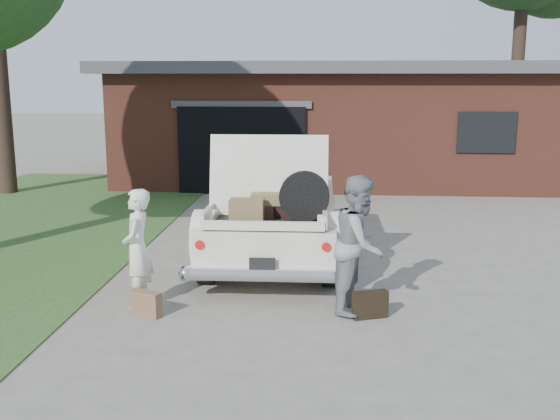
{
  "coord_description": "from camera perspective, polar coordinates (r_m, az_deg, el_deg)",
  "views": [
    {
      "loc": [
        0.65,
        -8.3,
        2.91
      ],
      "look_at": [
        0.0,
        0.6,
        1.1
      ],
      "focal_mm": 42.0,
      "sensor_mm": 36.0,
      "label": 1
    }
  ],
  "objects": [
    {
      "name": "suitcase_right",
      "position": [
        8.21,
        7.85,
        -8.17
      ],
      "size": [
        0.46,
        0.28,
        0.34
      ],
      "primitive_type": "cube",
      "rotation": [
        0.0,
        0.0,
        0.35
      ],
      "color": "black",
      "rests_on": "ground"
    },
    {
      "name": "ground",
      "position": [
        8.82,
        -0.28,
        -7.8
      ],
      "size": [
        90.0,
        90.0,
        0.0
      ],
      "primitive_type": "plane",
      "color": "gray",
      "rests_on": "ground"
    },
    {
      "name": "sedan",
      "position": [
        10.86,
        -0.34,
        0.03
      ],
      "size": [
        2.06,
        5.16,
        2.11
      ],
      "rotation": [
        0.0,
        0.0,
        0.01
      ],
      "color": "white",
      "rests_on": "ground"
    },
    {
      "name": "suitcase_left",
      "position": [
        8.36,
        -11.58,
        -7.99
      ],
      "size": [
        0.43,
        0.29,
        0.32
      ],
      "primitive_type": "cube",
      "rotation": [
        0.0,
        0.0,
        -0.44
      ],
      "color": "brown",
      "rests_on": "ground"
    },
    {
      "name": "woman_left",
      "position": [
        8.57,
        -12.31,
        -3.28
      ],
      "size": [
        0.41,
        0.58,
        1.53
      ],
      "primitive_type": "imported",
      "rotation": [
        0.0,
        0.0,
        -1.5
      ],
      "color": "white",
      "rests_on": "ground"
    },
    {
      "name": "house",
      "position": [
        19.81,
        5.16,
        7.85
      ],
      "size": [
        12.8,
        7.8,
        3.3
      ],
      "color": "brown",
      "rests_on": "ground"
    },
    {
      "name": "woman_right",
      "position": [
        8.23,
        6.98,
        -2.96
      ],
      "size": [
        0.89,
        1.01,
        1.74
      ],
      "primitive_type": "imported",
      "rotation": [
        0.0,
        0.0,
        1.25
      ],
      "color": "gray",
      "rests_on": "ground"
    }
  ]
}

